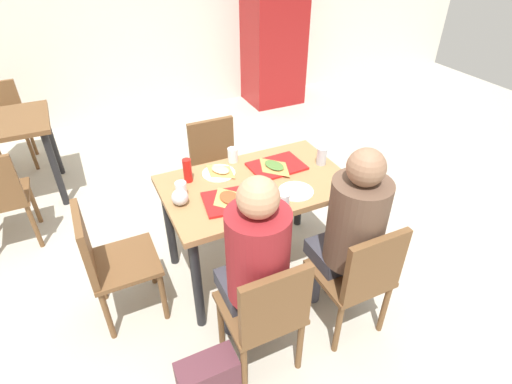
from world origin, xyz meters
The scene contains 24 objects.
ground_plane centered at (0.00, 0.00, -0.01)m, with size 10.00×10.00×0.02m, color #B2AD9E.
main_table centered at (0.00, 0.00, 0.65)m, with size 1.19×0.74×0.75m.
chair_near_left centered at (-0.30, -0.75, 0.49)m, with size 0.40×0.40×0.83m.
chair_near_right centered at (0.30, -0.75, 0.49)m, with size 0.40×0.40×0.83m.
chair_far_side centered at (0.00, 0.75, 0.49)m, with size 0.40×0.40×0.83m.
chair_left_end centered at (-0.98, 0.00, 0.49)m, with size 0.40×0.40×0.83m.
person_in_red centered at (-0.30, -0.61, 0.73)m, with size 0.32×0.42×1.24m.
person_in_brown_jacket centered at (0.30, -0.61, 0.73)m, with size 0.32×0.42×1.24m.
tray_red_near centered at (-0.21, -0.13, 0.76)m, with size 0.36×0.26×0.02m, color red.
tray_red_far centered at (0.21, 0.11, 0.76)m, with size 0.36×0.26×0.02m, color red.
paper_plate_center centered at (-0.18, 0.20, 0.76)m, with size 0.22×0.22×0.01m, color white.
paper_plate_near_edge centered at (0.18, -0.20, 0.76)m, with size 0.22×0.22×0.01m, color white.
pizza_slice_a centered at (-0.23, -0.12, 0.78)m, with size 0.18×0.23×0.02m.
pizza_slice_b centered at (0.18, 0.09, 0.78)m, with size 0.19×0.25×0.02m.
pizza_slice_c centered at (-0.16, 0.21, 0.77)m, with size 0.20×0.23×0.02m.
plastic_cup_a centered at (-0.03, 0.31, 0.80)m, with size 0.07×0.07×0.10m, color white.
plastic_cup_b centered at (0.03, -0.31, 0.80)m, with size 0.07×0.07×0.10m, color white.
plastic_cup_c centered at (-0.48, 0.06, 0.80)m, with size 0.07×0.07×0.10m, color white.
soda_can centered at (0.51, 0.02, 0.81)m, with size 0.07×0.07×0.12m, color #B7BCC6.
condiment_bottle centered at (-0.39, 0.20, 0.83)m, with size 0.06×0.06×0.16m, color red.
foil_bundle centered at (-0.51, -0.02, 0.80)m, with size 0.10×0.10×0.10m, color silver.
handbag centered at (-0.65, -0.77, 0.14)m, with size 0.32×0.16×0.28m, color #592D38.
drink_fridge centered at (1.61, 2.85, 0.95)m, with size 0.70×0.60×1.90m, color maroon.
background_chair_far centered at (-1.61, 2.48, 0.49)m, with size 0.40×0.40×0.83m.
Camera 1 is at (-0.93, -1.96, 2.18)m, focal length 28.28 mm.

